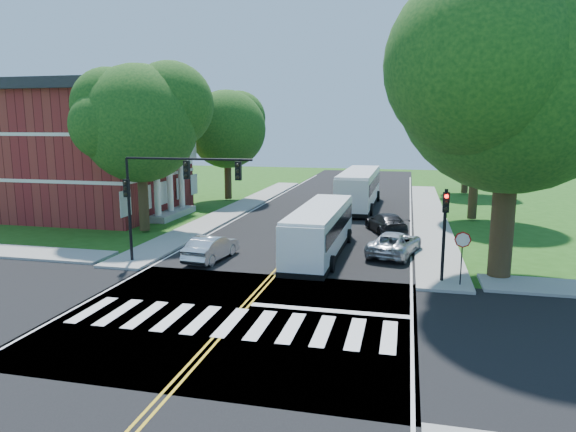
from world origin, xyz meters
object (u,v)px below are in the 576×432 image
(bus_lead, at_px, (320,230))
(hatchback, at_px, (211,248))
(dark_sedan, at_px, (386,223))
(signal_ne, at_px, (445,223))
(bus_follow, at_px, (359,188))
(suv, at_px, (395,243))
(signal_nw, at_px, (167,185))

(bus_lead, distance_m, hatchback, 6.30)
(dark_sedan, bearing_deg, signal_ne, 84.70)
(signal_ne, height_order, bus_follow, signal_ne)
(hatchback, distance_m, suv, 10.56)
(bus_lead, distance_m, bus_follow, 17.79)
(signal_nw, distance_m, bus_lead, 8.96)
(dark_sedan, bearing_deg, hatchback, 25.62)
(hatchback, relative_size, suv, 0.87)
(signal_nw, xyz_separation_m, bus_lead, (7.48, 4.03, -2.87))
(signal_ne, xyz_separation_m, hatchback, (-12.31, 1.52, -2.25))
(signal_nw, height_order, signal_ne, signal_nw)
(suv, bearing_deg, dark_sedan, -69.17)
(bus_follow, distance_m, dark_sedan, 11.05)
(hatchback, bearing_deg, suv, -154.56)
(bus_follow, relative_size, dark_sedan, 2.71)
(signal_ne, height_order, bus_lead, signal_ne)
(hatchback, distance_m, dark_sedan, 13.35)
(signal_nw, bearing_deg, bus_lead, 28.33)
(signal_ne, relative_size, dark_sedan, 0.91)
(suv, bearing_deg, bus_lead, 27.20)
(bus_follow, xyz_separation_m, dark_sedan, (2.92, -10.61, -1.08))
(bus_lead, bearing_deg, dark_sedan, -115.12)
(bus_lead, bearing_deg, suv, -165.95)
(signal_ne, bearing_deg, signal_nw, -179.95)
(suv, xyz_separation_m, dark_sedan, (-0.76, 6.17, 0.01))
(bus_follow, bearing_deg, hatchback, 73.36)
(signal_nw, height_order, hatchback, signal_nw)
(bus_lead, bearing_deg, signal_nw, 29.02)
(hatchback, relative_size, dark_sedan, 0.89)
(dark_sedan, bearing_deg, bus_follow, -95.45)
(bus_follow, height_order, dark_sedan, bus_follow)
(bus_follow, bearing_deg, dark_sedan, 105.96)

